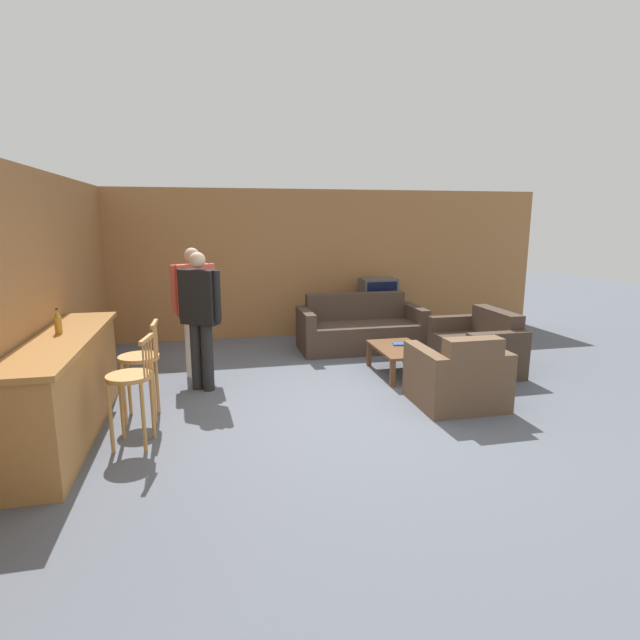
{
  "coord_description": "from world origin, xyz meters",
  "views": [
    {
      "loc": [
        -1.48,
        -5.08,
        2.1
      ],
      "look_at": [
        -0.15,
        0.89,
        0.85
      ],
      "focal_mm": 28.0,
      "sensor_mm": 36.0,
      "label": 1
    }
  ],
  "objects_px": {
    "couch_far": "(360,330)",
    "tv": "(378,293)",
    "loveseat_right": "(477,348)",
    "coffee_table": "(400,351)",
    "book_on_table": "(399,344)",
    "person_by_window": "(194,305)",
    "bottle": "(58,322)",
    "armchair_near": "(458,378)",
    "bar_chair_near": "(132,385)",
    "tv_unit": "(377,322)",
    "bar_chair_mid": "(141,365)",
    "person_by_counter": "(200,314)"
  },
  "relations": [
    {
      "from": "bar_chair_mid",
      "to": "couch_far",
      "type": "height_order",
      "value": "bar_chair_mid"
    },
    {
      "from": "bottle",
      "to": "person_by_window",
      "type": "bearing_deg",
      "value": 51.28
    },
    {
      "from": "tv",
      "to": "bottle",
      "type": "xyz_separation_m",
      "value": [
        -4.39,
        -3.26,
        0.33
      ]
    },
    {
      "from": "bar_chair_near",
      "to": "bottle",
      "type": "bearing_deg",
      "value": 144.52
    },
    {
      "from": "bar_chair_near",
      "to": "book_on_table",
      "type": "xyz_separation_m",
      "value": [
        3.27,
        1.65,
        -0.2
      ]
    },
    {
      "from": "armchair_near",
      "to": "tv_unit",
      "type": "xyz_separation_m",
      "value": [
        0.24,
        3.47,
        -0.06
      ]
    },
    {
      "from": "loveseat_right",
      "to": "person_by_window",
      "type": "height_order",
      "value": "person_by_window"
    },
    {
      "from": "armchair_near",
      "to": "person_by_counter",
      "type": "distance_m",
      "value": 3.14
    },
    {
      "from": "couch_far",
      "to": "armchair_near",
      "type": "relative_size",
      "value": 2.11
    },
    {
      "from": "armchair_near",
      "to": "loveseat_right",
      "type": "xyz_separation_m",
      "value": [
        0.94,
        1.22,
        -0.01
      ]
    },
    {
      "from": "loveseat_right",
      "to": "coffee_table",
      "type": "distance_m",
      "value": 1.16
    },
    {
      "from": "loveseat_right",
      "to": "person_by_window",
      "type": "xyz_separation_m",
      "value": [
        -3.86,
        0.54,
        0.67
      ]
    },
    {
      "from": "bar_chair_near",
      "to": "armchair_near",
      "type": "height_order",
      "value": "bar_chair_near"
    },
    {
      "from": "person_by_window",
      "to": "loveseat_right",
      "type": "bearing_deg",
      "value": -8.03
    },
    {
      "from": "bar_chair_near",
      "to": "loveseat_right",
      "type": "bearing_deg",
      "value": 18.92
    },
    {
      "from": "person_by_counter",
      "to": "tv_unit",
      "type": "bearing_deg",
      "value": 36.76
    },
    {
      "from": "armchair_near",
      "to": "coffee_table",
      "type": "relative_size",
      "value": 0.92
    },
    {
      "from": "person_by_counter",
      "to": "loveseat_right",
      "type": "bearing_deg",
      "value": 0.6
    },
    {
      "from": "bar_chair_mid",
      "to": "coffee_table",
      "type": "relative_size",
      "value": 1.01
    },
    {
      "from": "couch_far",
      "to": "book_on_table",
      "type": "bearing_deg",
      "value": -83.13
    },
    {
      "from": "armchair_near",
      "to": "book_on_table",
      "type": "height_order",
      "value": "armchair_near"
    },
    {
      "from": "couch_far",
      "to": "book_on_table",
      "type": "relative_size",
      "value": 10.27
    },
    {
      "from": "bar_chair_mid",
      "to": "bottle",
      "type": "relative_size",
      "value": 4.17
    },
    {
      "from": "tv",
      "to": "coffee_table",
      "type": "bearing_deg",
      "value": -101.44
    },
    {
      "from": "tv_unit",
      "to": "bottle",
      "type": "height_order",
      "value": "bottle"
    },
    {
      "from": "book_on_table",
      "to": "person_by_window",
      "type": "distance_m",
      "value": 2.83
    },
    {
      "from": "bar_chair_near",
      "to": "couch_far",
      "type": "xyz_separation_m",
      "value": [
        3.11,
        2.96,
        -0.28
      ]
    },
    {
      "from": "bar_chair_near",
      "to": "coffee_table",
      "type": "bearing_deg",
      "value": 25.11
    },
    {
      "from": "bottle",
      "to": "person_by_counter",
      "type": "xyz_separation_m",
      "value": [
        1.32,
        0.96,
        -0.15
      ]
    },
    {
      "from": "bar_chair_near",
      "to": "tv_unit",
      "type": "relative_size",
      "value": 0.88
    },
    {
      "from": "loveseat_right",
      "to": "bottle",
      "type": "xyz_separation_m",
      "value": [
        -5.1,
        -1.0,
        0.81
      ]
    },
    {
      "from": "bottle",
      "to": "book_on_table",
      "type": "distance_m",
      "value": 4.2
    },
    {
      "from": "loveseat_right",
      "to": "person_by_window",
      "type": "relative_size",
      "value": 0.75
    },
    {
      "from": "couch_far",
      "to": "person_by_window",
      "type": "bearing_deg",
      "value": -160.61
    },
    {
      "from": "loveseat_right",
      "to": "person_by_window",
      "type": "distance_m",
      "value": 3.95
    },
    {
      "from": "tv",
      "to": "tv_unit",
      "type": "bearing_deg",
      "value": 90.0
    },
    {
      "from": "coffee_table",
      "to": "tv_unit",
      "type": "xyz_separation_m",
      "value": [
        0.45,
        2.25,
        -0.07
      ]
    },
    {
      "from": "couch_far",
      "to": "person_by_counter",
      "type": "height_order",
      "value": "person_by_counter"
    },
    {
      "from": "bar_chair_near",
      "to": "person_by_window",
      "type": "relative_size",
      "value": 0.61
    },
    {
      "from": "person_by_window",
      "to": "tv",
      "type": "bearing_deg",
      "value": 28.46
    },
    {
      "from": "bar_chair_mid",
      "to": "book_on_table",
      "type": "relative_size",
      "value": 5.39
    },
    {
      "from": "bar_chair_near",
      "to": "bar_chair_mid",
      "type": "bearing_deg",
      "value": 89.98
    },
    {
      "from": "bar_chair_mid",
      "to": "person_by_counter",
      "type": "bearing_deg",
      "value": 52.74
    },
    {
      "from": "loveseat_right",
      "to": "coffee_table",
      "type": "bearing_deg",
      "value": 179.53
    },
    {
      "from": "coffee_table",
      "to": "armchair_near",
      "type": "bearing_deg",
      "value": -79.94
    },
    {
      "from": "book_on_table",
      "to": "bar_chair_mid",
      "type": "bearing_deg",
      "value": -163.08
    },
    {
      "from": "tv",
      "to": "person_by_counter",
      "type": "relative_size",
      "value": 0.36
    },
    {
      "from": "tv_unit",
      "to": "book_on_table",
      "type": "distance_m",
      "value": 2.15
    },
    {
      "from": "tv_unit",
      "to": "person_by_window",
      "type": "height_order",
      "value": "person_by_window"
    },
    {
      "from": "couch_far",
      "to": "tv",
      "type": "distance_m",
      "value": 1.09
    }
  ]
}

